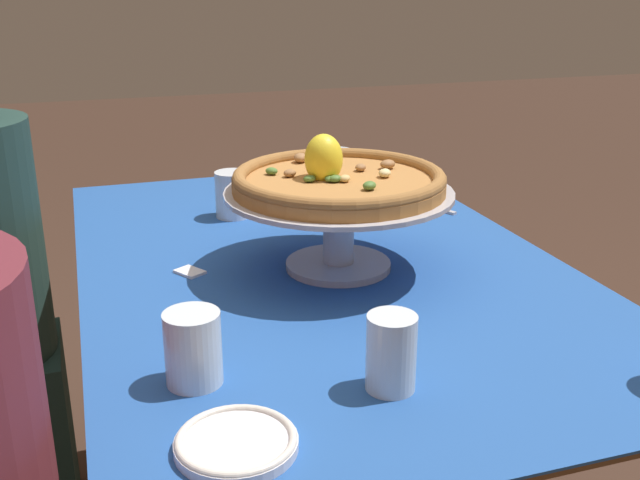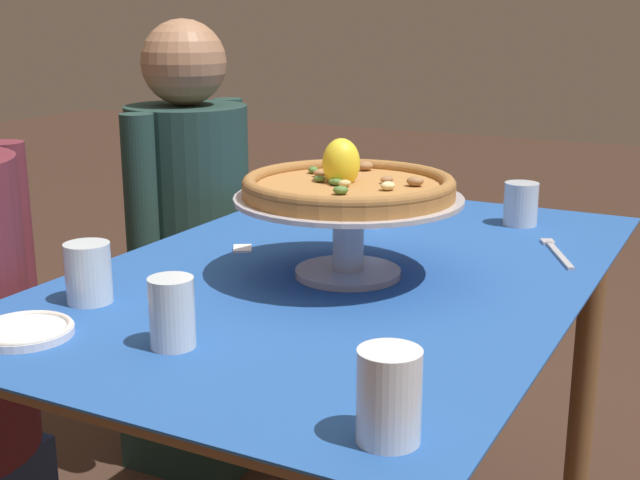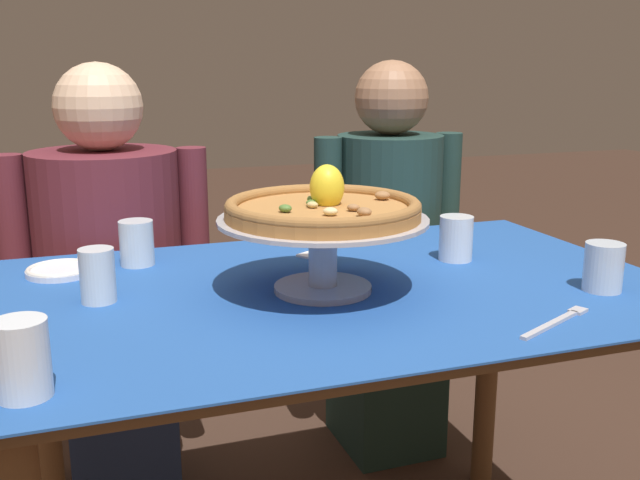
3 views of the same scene
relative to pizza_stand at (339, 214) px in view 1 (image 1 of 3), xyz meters
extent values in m
cylinder|color=brown|center=(0.62, -0.32, -0.49)|extent=(0.06, 0.06, 0.73)
cylinder|color=brown|center=(0.62, 0.37, -0.49)|extent=(0.06, 0.06, 0.73)
cube|color=brown|center=(0.04, 0.02, -0.12)|extent=(1.28, 0.81, 0.02)
cube|color=#23519E|center=(0.04, 0.02, -0.10)|extent=(1.32, 0.85, 0.00)
cylinder|color=#B7B7C1|center=(0.00, 0.00, -0.10)|extent=(0.19, 0.19, 0.01)
cylinder|color=#B7B7C1|center=(0.00, 0.00, -0.03)|extent=(0.06, 0.06, 0.12)
cylinder|color=#B7B7C1|center=(0.00, 0.00, 0.04)|extent=(0.40, 0.40, 0.01)
cylinder|color=#AD753D|center=(0.00, 0.00, 0.05)|extent=(0.37, 0.37, 0.02)
torus|color=olive|center=(0.00, 0.00, 0.07)|extent=(0.37, 0.37, 0.02)
ellipsoid|color=#4C7533|center=(0.06, 0.10, 0.07)|extent=(0.03, 0.03, 0.01)
ellipsoid|color=#4C7533|center=(-0.01, 0.02, 0.07)|extent=(0.02, 0.02, 0.01)
ellipsoid|color=#4C7533|center=(-0.08, -0.02, 0.07)|extent=(0.03, 0.03, 0.01)
ellipsoid|color=#996B42|center=(0.04, 0.08, 0.07)|extent=(0.03, 0.03, 0.01)
ellipsoid|color=tan|center=(-0.02, 0.00, 0.07)|extent=(0.03, 0.03, 0.01)
ellipsoid|color=#996B42|center=(0.04, -0.06, 0.07)|extent=(0.03, 0.03, 0.01)
ellipsoid|color=#4C7533|center=(-0.02, 0.01, 0.07)|extent=(0.02, 0.03, 0.01)
ellipsoid|color=#4C7533|center=(0.00, 0.05, 0.07)|extent=(0.02, 0.02, 0.01)
ellipsoid|color=#996B42|center=(0.14, 0.03, 0.07)|extent=(0.04, 0.04, 0.02)
ellipsoid|color=beige|center=(-0.01, -0.08, 0.07)|extent=(0.03, 0.03, 0.01)
ellipsoid|color=#996B42|center=(0.04, -0.11, 0.07)|extent=(0.03, 0.04, 0.02)
ellipsoid|color=yellow|center=(0.02, 0.02, 0.10)|extent=(0.09, 0.09, 0.09)
cylinder|color=silver|center=(0.51, -0.17, -0.05)|extent=(0.07, 0.07, 0.09)
cylinder|color=silver|center=(0.51, -0.17, -0.07)|extent=(0.07, 0.07, 0.06)
cylinder|color=silver|center=(-0.41, 0.07, -0.05)|extent=(0.06, 0.06, 0.10)
cylinder|color=silver|center=(-0.41, 0.07, -0.08)|extent=(0.06, 0.06, 0.04)
cylinder|color=white|center=(0.36, 0.12, -0.05)|extent=(0.07, 0.07, 0.10)
cylinder|color=silver|center=(0.36, 0.12, -0.08)|extent=(0.07, 0.07, 0.04)
cylinder|color=silver|center=(-0.32, 0.31, -0.05)|extent=(0.07, 0.07, 0.10)
cylinder|color=silver|center=(-0.32, 0.31, -0.08)|extent=(0.07, 0.07, 0.05)
cylinder|color=white|center=(-0.48, 0.29, -0.10)|extent=(0.14, 0.14, 0.01)
torus|color=silver|center=(-0.48, 0.29, -0.09)|extent=(0.14, 0.14, 0.01)
cube|color=#B7B7C1|center=(0.30, -0.31, -0.10)|extent=(0.16, 0.09, 0.01)
cube|color=#B7B7C1|center=(0.39, -0.27, -0.10)|extent=(0.04, 0.04, 0.01)
cube|color=white|center=(0.06, 0.26, -0.10)|extent=(0.06, 0.06, 0.00)
camera|label=1|loc=(-1.19, 0.42, 0.40)|focal=42.21mm
camera|label=2|loc=(-1.31, -0.63, 0.36)|focal=47.82mm
camera|label=3|loc=(-0.44, -1.26, 0.33)|focal=40.51mm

